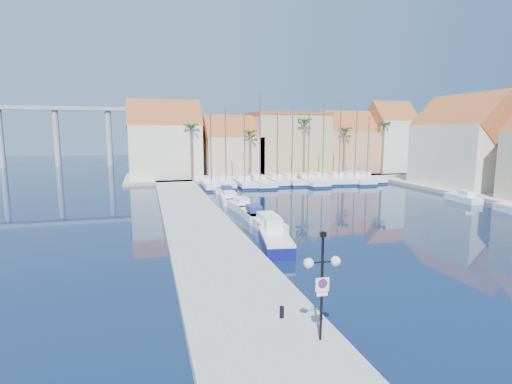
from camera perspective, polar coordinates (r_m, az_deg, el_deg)
ground at (r=29.32m, az=12.46°, el=-8.51°), size 260.00×260.00×0.00m
quay_west at (r=39.32m, az=-8.81°, el=-3.62°), size 6.00×77.00×0.50m
shore_north at (r=76.78m, az=2.35°, el=2.47°), size 54.00×16.00×0.50m
lamp_post at (r=15.65m, az=9.43°, el=-10.90°), size 1.48×0.45×4.34m
bollard at (r=18.19m, az=3.71°, el=-16.76°), size 0.21×0.21×0.51m
fishing_boat at (r=29.66m, az=2.76°, el=-6.76°), size 2.88×6.02×2.02m
motorboat_west_0 at (r=35.90m, az=1.42°, el=-4.28°), size 2.10×6.51×1.40m
motorboat_west_1 at (r=39.46m, az=-0.46°, el=-3.09°), size 1.94×5.67×1.40m
motorboat_west_2 at (r=44.08m, az=-2.29°, el=-1.85°), size 2.40×5.85×1.40m
motorboat_west_3 at (r=48.65m, az=-3.85°, el=-0.86°), size 2.49×6.06×1.40m
motorboat_west_4 at (r=53.37m, az=-4.27°, el=-0.01°), size 1.78×5.48×1.40m
motorboat_west_5 at (r=58.09m, az=-5.20°, el=0.69°), size 2.26×6.85×1.40m
motorboat_east_1 at (r=55.02m, az=27.51°, el=-0.72°), size 1.90×5.01×1.40m
sailboat_0 at (r=61.77m, az=-6.45°, el=1.19°), size 3.00×10.35×11.05m
sailboat_1 at (r=62.73m, az=-4.36°, el=1.37°), size 3.16×9.33×12.09m
sailboat_2 at (r=63.19m, az=-1.75°, el=1.42°), size 3.02×10.31×11.39m
sailboat_3 at (r=63.64m, az=0.41°, el=1.50°), size 2.95×10.94×14.26m
sailboat_4 at (r=65.02m, az=2.92°, el=1.64°), size 2.77×8.64×11.39m
sailboat_5 at (r=66.02m, az=4.98°, el=1.73°), size 2.74×9.57×12.85m
sailboat_6 at (r=65.92m, az=7.19°, el=1.64°), size 3.47×11.72×11.31m
sailboat_7 at (r=67.70m, az=9.22°, el=1.82°), size 3.28×10.14×12.98m
sailboat_8 at (r=68.70m, az=11.55°, el=1.86°), size 3.02×9.86×13.52m
sailboat_9 at (r=69.61m, az=13.65°, el=1.85°), size 3.64×11.46×11.95m
sailboat_10 at (r=71.27m, az=15.29°, el=1.95°), size 3.08×9.30×11.10m
building_0 at (r=71.80m, az=-12.86°, el=6.85°), size 12.30×9.00×13.50m
building_1 at (r=73.38m, az=-3.38°, el=6.13°), size 10.30×8.00×11.00m
building_2 at (r=77.33m, az=4.51°, el=6.96°), size 14.20×10.20×11.50m
building_3 at (r=81.32m, az=12.78°, el=6.57°), size 10.30×8.00×12.00m
building_4 at (r=85.07m, az=18.53°, el=7.17°), size 8.30×8.00×14.00m
building_6 at (r=66.53m, az=27.67°, el=5.95°), size 9.00×14.30×13.50m
palm_0 at (r=67.09m, az=-9.28°, el=9.02°), size 2.60×2.60×10.15m
palm_1 at (r=68.90m, az=-0.88°, el=8.34°), size 2.60×2.60×9.15m
palm_2 at (r=72.07m, az=6.95°, el=9.79°), size 2.60×2.60×11.15m
palm_3 at (r=75.45m, az=12.62°, el=8.52°), size 2.60×2.60×9.65m
palm_4 at (r=79.52m, az=17.81°, el=8.99°), size 2.60×2.60×10.65m
viaduct at (r=109.77m, az=-29.34°, el=8.47°), size 48.00×2.20×14.45m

